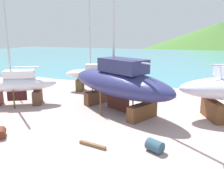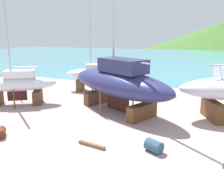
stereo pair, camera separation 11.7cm
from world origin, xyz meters
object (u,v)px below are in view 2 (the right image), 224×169
at_px(sailboat_far_slipway, 17,84).
at_px(barrel_tipped_center, 154,146).
at_px(barrel_blue_faded, 1,133).
at_px(sailboat_large_starboard, 94,75).
at_px(sailboat_mid_port, 118,82).
at_px(barrel_tar_black, 170,94).

distance_m(sailboat_far_slipway, barrel_tipped_center, 13.66).
bearing_deg(sailboat_far_slipway, barrel_blue_faded, 94.38).
xyz_separation_m(barrel_tipped_center, barrel_blue_faded, (-9.14, -1.47, -0.05)).
distance_m(sailboat_large_starboard, barrel_blue_faded, 12.72).
relative_size(barrel_tipped_center, barrel_blue_faded, 0.97).
height_order(sailboat_mid_port, barrel_tipped_center, sailboat_mid_port).
height_order(barrel_tar_black, barrel_blue_faded, barrel_tar_black).
relative_size(sailboat_large_starboard, sailboat_far_slipway, 0.98).
xyz_separation_m(sailboat_large_starboard, sailboat_far_slipway, (-4.31, -7.02, 0.04)).
height_order(sailboat_mid_port, barrel_tar_black, sailboat_mid_port).
bearing_deg(sailboat_large_starboard, sailboat_mid_port, 113.76).
bearing_deg(sailboat_large_starboard, barrel_tipped_center, 110.86).
xyz_separation_m(sailboat_mid_port, barrel_tipped_center, (3.94, -5.69, -2.09)).
xyz_separation_m(sailboat_mid_port, sailboat_far_slipway, (-8.99, -1.56, -0.56)).
relative_size(sailboat_large_starboard, barrel_tar_black, 12.30).
xyz_separation_m(sailboat_far_slipway, barrel_tar_black, (12.59, 7.37, -1.54)).
xyz_separation_m(sailboat_far_slipway, barrel_blue_faded, (3.80, -5.60, -1.58)).
relative_size(sailboat_mid_port, barrel_tipped_center, 21.39).
height_order(sailboat_mid_port, sailboat_far_slipway, sailboat_mid_port).
relative_size(sailboat_large_starboard, barrel_tipped_center, 12.11).
height_order(sailboat_far_slipway, barrel_tipped_center, sailboat_far_slipway).
relative_size(sailboat_far_slipway, barrel_blue_faded, 11.98).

